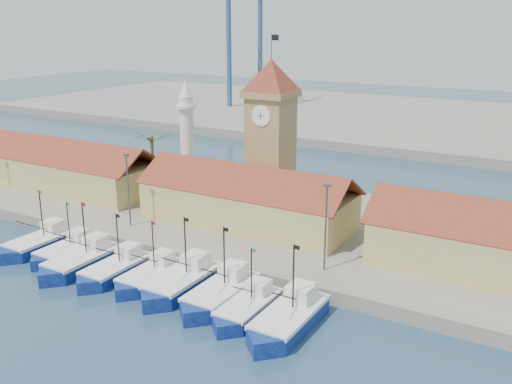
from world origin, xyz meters
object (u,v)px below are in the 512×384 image
Objects in this scene: boat_0 at (38,244)px; minaret at (187,136)px; clock_tower at (271,133)px; boat_4 at (149,277)px.

boat_0 is 26.56m from minaret.
clock_tower is at bearing -7.61° from minaret.
clock_tower is (1.34, 23.01, 11.25)m from boat_4.
clock_tower is at bearing 51.11° from boat_0.
minaret is at bearing 82.26° from boat_0.
boat_4 is 29.90m from minaret.
clock_tower reaches higher than boat_0.
minaret reaches higher than boat_4.
boat_0 is 31.32m from clock_tower.
clock_tower is 15.30m from minaret.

